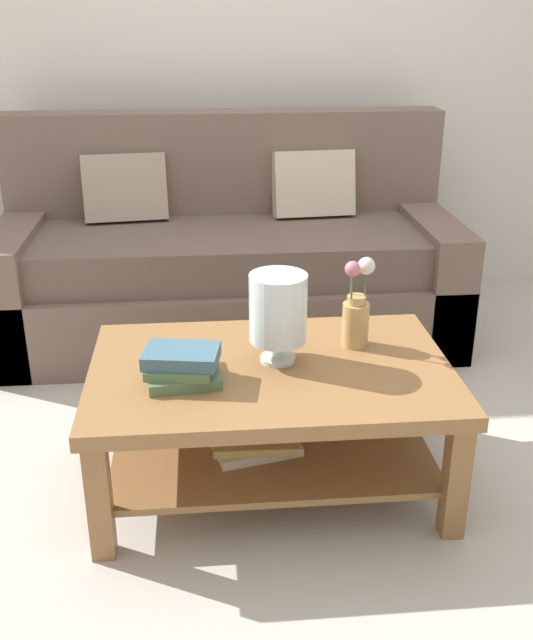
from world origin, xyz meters
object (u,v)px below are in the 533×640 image
object	(u,v)px
couch	(228,263)
flower_pitcher	(356,310)
glass_hurricane_vase	(278,310)
coffee_table	(270,399)
book_stack_main	(182,366)

from	to	relation	value
couch	flower_pitcher	size ratio (longest dim) A/B	6.88
flower_pitcher	glass_hurricane_vase	bearing A→B (deg)	-160.68
coffee_table	book_stack_main	xyz separation A→B (m)	(-0.28, -0.07, 0.17)
book_stack_main	flower_pitcher	distance (m)	0.64
coffee_table	book_stack_main	size ratio (longest dim) A/B	4.72
couch	glass_hurricane_vase	bearing A→B (deg)	-84.98
couch	coffee_table	size ratio (longest dim) A/B	1.84
coffee_table	flower_pitcher	world-z (taller)	flower_pitcher
couch	glass_hurricane_vase	xyz separation A→B (m)	(0.11, -1.27, 0.27)
flower_pitcher	coffee_table	bearing A→B (deg)	-156.15
coffee_table	book_stack_main	bearing A→B (deg)	-165.79
couch	flower_pitcher	bearing A→B (deg)	-71.57
coffee_table	flower_pitcher	bearing A→B (deg)	23.85
couch	glass_hurricane_vase	size ratio (longest dim) A/B	7.22
couch	glass_hurricane_vase	distance (m)	1.31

